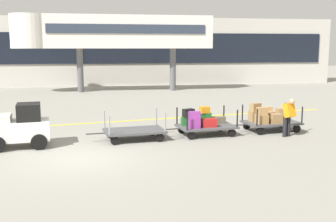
{
  "coord_description": "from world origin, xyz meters",
  "views": [
    {
      "loc": [
        0.68,
        -13.04,
        3.56
      ],
      "look_at": [
        3.25,
        1.9,
        1.16
      ],
      "focal_mm": 43.21,
      "sensor_mm": 36.0,
      "label": 1
    }
  ],
  "objects_px": {
    "baggage_tug": "(20,127)",
    "baggage_handler": "(289,116)",
    "baggage_cart_middle": "(203,122)",
    "baggage_cart_tail": "(269,118)",
    "baggage_cart_lead": "(134,131)"
  },
  "relations": [
    {
      "from": "baggage_tug",
      "to": "baggage_handler",
      "type": "height_order",
      "value": "baggage_tug"
    },
    {
      "from": "baggage_tug",
      "to": "baggage_cart_middle",
      "type": "height_order",
      "value": "baggage_tug"
    },
    {
      "from": "baggage_cart_tail",
      "to": "baggage_cart_lead",
      "type": "bearing_deg",
      "value": -172.62
    },
    {
      "from": "baggage_tug",
      "to": "baggage_cart_middle",
      "type": "relative_size",
      "value": 0.72
    },
    {
      "from": "baggage_tug",
      "to": "baggage_cart_lead",
      "type": "distance_m",
      "value": 4.18
    },
    {
      "from": "baggage_cart_lead",
      "to": "baggage_cart_tail",
      "type": "xyz_separation_m",
      "value": [
        5.84,
        0.76,
        0.21
      ]
    },
    {
      "from": "baggage_tug",
      "to": "baggage_handler",
      "type": "xyz_separation_m",
      "value": [
        10.26,
        0.01,
        0.11
      ]
    },
    {
      "from": "baggage_cart_tail",
      "to": "baggage_handler",
      "type": "bearing_deg",
      "value": -76.99
    },
    {
      "from": "baggage_handler",
      "to": "baggage_cart_middle",
      "type": "bearing_deg",
      "value": 165.18
    },
    {
      "from": "baggage_tug",
      "to": "baggage_cart_lead",
      "type": "xyz_separation_m",
      "value": [
        4.13,
        0.5,
        -0.41
      ]
    },
    {
      "from": "baggage_cart_lead",
      "to": "baggage_cart_tail",
      "type": "height_order",
      "value": "baggage_cart_tail"
    },
    {
      "from": "baggage_cart_tail",
      "to": "baggage_handler",
      "type": "xyz_separation_m",
      "value": [
        0.29,
        -1.25,
        0.31
      ]
    },
    {
      "from": "baggage_tug",
      "to": "baggage_cart_tail",
      "type": "relative_size",
      "value": 0.72
    },
    {
      "from": "baggage_cart_lead",
      "to": "baggage_handler",
      "type": "height_order",
      "value": "baggage_handler"
    },
    {
      "from": "baggage_tug",
      "to": "baggage_cart_tail",
      "type": "bearing_deg",
      "value": 7.18
    }
  ]
}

